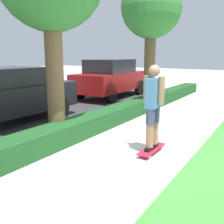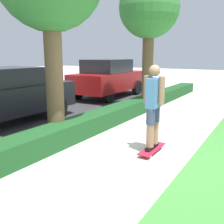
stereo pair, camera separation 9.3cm
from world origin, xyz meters
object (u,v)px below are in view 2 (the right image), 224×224
object	(u,v)px
skater_person	(153,105)
parked_car_middle	(4,95)
skateboard	(152,149)
parked_car_rear	(109,78)
tree_far	(149,11)

from	to	relation	value
skater_person	parked_car_middle	size ratio (longest dim) A/B	0.42
skater_person	skateboard	bearing A→B (deg)	0.00
skater_person	parked_car_rear	xyz separation A→B (m)	(5.37, 4.36, -0.08)
skateboard	parked_car_rear	distance (m)	6.97
skateboard	tree_far	bearing A→B (deg)	25.63
parked_car_middle	parked_car_rear	size ratio (longest dim) A/B	0.94
skater_person	parked_car_rear	size ratio (longest dim) A/B	0.39
skateboard	tree_far	size ratio (longest dim) A/B	0.20
skateboard	parked_car_rear	world-z (taller)	parked_car_rear
skateboard	skater_person	distance (m)	0.87
tree_far	parked_car_middle	bearing A→B (deg)	143.20
skater_person	parked_car_middle	bearing A→B (deg)	90.66
tree_far	skater_person	bearing A→B (deg)	-154.37
skateboard	skater_person	size ratio (longest dim) A/B	0.54
skateboard	skater_person	xyz separation A→B (m)	(-0.00, 0.00, 0.87)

